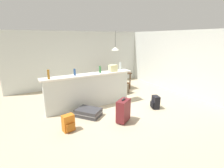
% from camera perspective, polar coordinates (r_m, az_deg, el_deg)
% --- Properties ---
extents(ground_plane, '(13.00, 13.00, 0.05)m').
position_cam_1_polar(ground_plane, '(5.66, 0.93, -7.92)').
color(ground_plane, '#BCAD8E').
extents(wall_back, '(6.60, 0.10, 2.50)m').
position_cam_1_polar(wall_back, '(8.03, -10.26, 8.35)').
color(wall_back, silver).
rests_on(wall_back, ground_plane).
extents(wall_right, '(0.10, 6.00, 2.50)m').
position_cam_1_polar(wall_right, '(7.49, 20.44, 7.10)').
color(wall_right, silver).
rests_on(wall_right, ground_plane).
extents(partition_half_wall, '(2.80, 0.20, 1.07)m').
position_cam_1_polar(partition_half_wall, '(5.48, -7.61, -2.60)').
color(partition_half_wall, silver).
rests_on(partition_half_wall, ground_plane).
extents(bar_countertop, '(2.96, 0.40, 0.05)m').
position_cam_1_polar(bar_countertop, '(5.34, -7.83, 3.12)').
color(bar_countertop, white).
rests_on(bar_countertop, partition_half_wall).
extents(bottle_amber, '(0.06, 0.06, 0.26)m').
position_cam_1_polar(bottle_amber, '(4.93, -20.81, 3.06)').
color(bottle_amber, '#9E661E').
rests_on(bottle_amber, bar_countertop).
extents(bottle_blue, '(0.07, 0.07, 0.20)m').
position_cam_1_polar(bottle_blue, '(5.20, -12.57, 3.97)').
color(bottle_blue, '#284C89').
rests_on(bottle_blue, bar_countertop).
extents(bottle_green, '(0.07, 0.07, 0.22)m').
position_cam_1_polar(bottle_green, '(5.47, -4.07, 4.99)').
color(bottle_green, '#2D6B38').
rests_on(bottle_green, bar_countertop).
extents(bottle_clear, '(0.07, 0.07, 0.28)m').
position_cam_1_polar(bottle_clear, '(5.91, 2.88, 6.10)').
color(bottle_clear, silver).
rests_on(bottle_clear, bar_countertop).
extents(grocery_bag, '(0.26, 0.18, 0.22)m').
position_cam_1_polar(grocery_bag, '(5.68, 0.34, 5.42)').
color(grocery_bag, beige).
rests_on(grocery_bag, bar_countertop).
extents(dining_table, '(1.10, 0.80, 0.74)m').
position_cam_1_polar(dining_table, '(7.39, 1.57, 3.21)').
color(dining_table, '#4C331E').
rests_on(dining_table, ground_plane).
extents(dining_chair_near_partition, '(0.47, 0.47, 0.93)m').
position_cam_1_polar(dining_chair_near_partition, '(6.88, 3.48, 1.14)').
color(dining_chair_near_partition, '#4C331E').
rests_on(dining_chair_near_partition, ground_plane).
extents(dining_chair_far_side, '(0.45, 0.45, 0.93)m').
position_cam_1_polar(dining_chair_far_side, '(7.94, -0.09, 3.14)').
color(dining_chair_far_side, '#4C331E').
rests_on(dining_chair_far_side, ground_plane).
extents(pendant_lamp, '(0.34, 0.34, 0.84)m').
position_cam_1_polar(pendant_lamp, '(7.23, 1.11, 11.97)').
color(pendant_lamp, black).
extents(suitcase_flat_charcoal, '(0.81, 0.86, 0.22)m').
position_cam_1_polar(suitcase_flat_charcoal, '(5.03, -7.98, -9.57)').
color(suitcase_flat_charcoal, '#38383D').
rests_on(suitcase_flat_charcoal, ground_plane).
extents(backpack_orange, '(0.31, 0.28, 0.42)m').
position_cam_1_polar(backpack_orange, '(4.36, -14.58, -12.82)').
color(backpack_orange, orange).
rests_on(backpack_orange, ground_plane).
extents(backpack_black, '(0.30, 0.32, 0.42)m').
position_cam_1_polar(backpack_black, '(5.63, 14.55, -6.10)').
color(backpack_black, black).
rests_on(backpack_black, ground_plane).
extents(suitcase_upright_maroon, '(0.50, 0.43, 0.67)m').
position_cam_1_polar(suitcase_upright_maroon, '(4.59, 3.87, -9.00)').
color(suitcase_upright_maroon, maroon).
rests_on(suitcase_upright_maroon, ground_plane).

